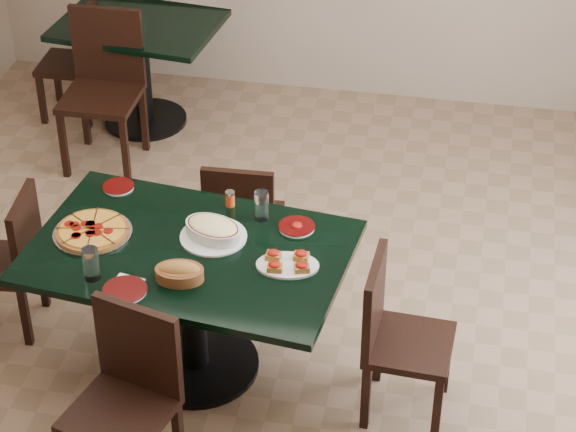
% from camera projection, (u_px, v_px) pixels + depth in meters
% --- Properties ---
extents(floor, '(5.50, 5.50, 0.00)m').
position_uv_depth(floor, '(262.00, 336.00, 5.96)').
color(floor, '#81624A').
rests_on(floor, ground).
extents(room_shell, '(5.50, 5.50, 5.50)m').
position_uv_depth(room_shell, '(493.00, 12.00, 6.51)').
color(room_shell, silver).
rests_on(room_shell, floor).
extents(main_table, '(1.61, 1.14, 0.75)m').
position_uv_depth(main_table, '(191.00, 279.00, 5.44)').
color(main_table, black).
rests_on(main_table, floor).
extents(back_table, '(1.11, 0.87, 0.75)m').
position_uv_depth(back_table, '(141.00, 53.00, 7.50)').
color(back_table, black).
rests_on(back_table, floor).
extents(chair_far, '(0.40, 0.40, 0.82)m').
position_uv_depth(chair_far, '(242.00, 218.00, 6.05)').
color(chair_far, black).
rests_on(chair_far, floor).
extents(chair_near, '(0.51, 0.51, 0.89)m').
position_uv_depth(chair_near, '(128.00, 390.00, 4.91)').
color(chair_near, black).
rests_on(chair_near, floor).
extents(chair_right, '(0.42, 0.42, 0.86)m').
position_uv_depth(chair_right, '(394.00, 331.00, 5.26)').
color(chair_right, black).
rests_on(chair_right, floor).
extents(chair_left, '(0.41, 0.41, 0.81)m').
position_uv_depth(chair_left, '(11.00, 256.00, 5.79)').
color(chair_left, black).
rests_on(chair_left, floor).
extents(back_chair_near, '(0.47, 0.47, 1.00)m').
position_uv_depth(back_chair_near, '(104.00, 79.00, 7.11)').
color(back_chair_near, black).
rests_on(back_chair_near, floor).
extents(back_chair_left, '(0.39, 0.39, 0.81)m').
position_uv_depth(back_chair_left, '(78.00, 57.00, 7.62)').
color(back_chair_left, black).
rests_on(back_chair_left, floor).
extents(pepperoni_pizza, '(0.38, 0.38, 0.04)m').
position_uv_depth(pepperoni_pizza, '(92.00, 231.00, 5.42)').
color(pepperoni_pizza, '#B6B7BD').
rests_on(pepperoni_pizza, main_table).
extents(lasagna_casserole, '(0.34, 0.32, 0.09)m').
position_uv_depth(lasagna_casserole, '(213.00, 230.00, 5.38)').
color(lasagna_casserole, silver).
rests_on(lasagna_casserole, main_table).
extents(bread_basket, '(0.24, 0.18, 0.10)m').
position_uv_depth(bread_basket, '(180.00, 272.00, 5.12)').
color(bread_basket, brown).
rests_on(bread_basket, main_table).
extents(bruschetta_platter, '(0.32, 0.24, 0.05)m').
position_uv_depth(bruschetta_platter, '(288.00, 263.00, 5.21)').
color(bruschetta_platter, silver).
rests_on(bruschetta_platter, main_table).
extents(side_plate_near, '(0.20, 0.20, 0.02)m').
position_uv_depth(side_plate_near, '(125.00, 290.00, 5.07)').
color(side_plate_near, silver).
rests_on(side_plate_near, main_table).
extents(side_plate_far_r, '(0.18, 0.18, 0.03)m').
position_uv_depth(side_plate_far_r, '(297.00, 227.00, 5.47)').
color(side_plate_far_r, silver).
rests_on(side_plate_far_r, main_table).
extents(side_plate_far_l, '(0.16, 0.16, 0.02)m').
position_uv_depth(side_plate_far_l, '(118.00, 187.00, 5.76)').
color(side_plate_far_l, silver).
rests_on(side_plate_far_l, main_table).
extents(napkin_setting, '(0.15, 0.15, 0.01)m').
position_uv_depth(napkin_setting, '(127.00, 285.00, 5.11)').
color(napkin_setting, white).
rests_on(napkin_setting, main_table).
extents(water_glass_a, '(0.07, 0.07, 0.15)m').
position_uv_depth(water_glass_a, '(262.00, 206.00, 5.49)').
color(water_glass_a, white).
rests_on(water_glass_a, main_table).
extents(water_glass_b, '(0.08, 0.08, 0.16)m').
position_uv_depth(water_glass_b, '(91.00, 264.00, 5.10)').
color(water_glass_b, white).
rests_on(water_glass_b, main_table).
extents(pepper_shaker, '(0.05, 0.05, 0.08)m').
position_uv_depth(pepper_shaker, '(230.00, 198.00, 5.61)').
color(pepper_shaker, '#C73F15').
rests_on(pepper_shaker, main_table).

